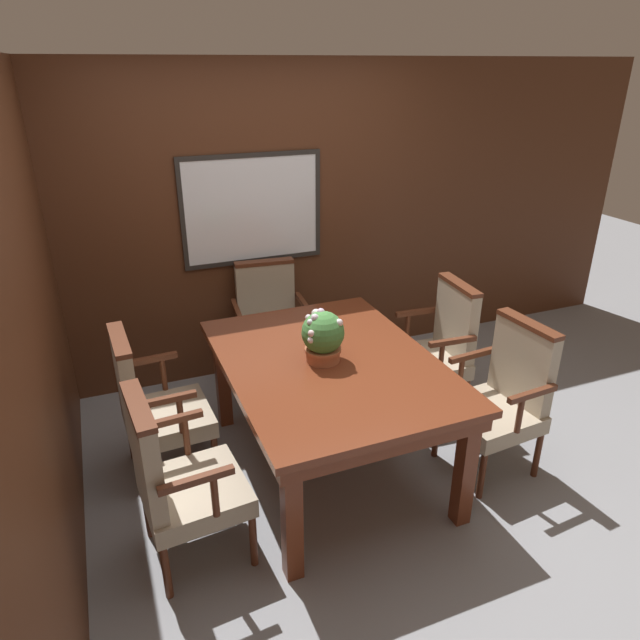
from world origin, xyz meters
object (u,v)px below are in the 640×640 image
Objects in this scene: dining_table at (329,374)px; chair_head_far at (270,322)px; potted_plant at (323,336)px; chair_left_near at (176,478)px; chair_right_far at (438,345)px; chair_right_near at (503,395)px; chair_left_far at (152,404)px.

chair_head_far is at bearing 90.14° from dining_table.
potted_plant reaches higher than dining_table.
dining_table is at bearing -84.20° from chair_head_far.
chair_head_far and chair_left_near have the same top height.
dining_table is at bearing -66.27° from chair_right_far.
chair_right_far reaches higher than dining_table.
chair_right_near is 1.00× the size of chair_left_near.
dining_table is 1.10m from chair_right_near.
chair_head_far is 1.00× the size of chair_left_near.
chair_head_far reaches higher than dining_table.
chair_left_far reaches higher than dining_table.
chair_right_far is 2.04m from chair_left_far.
potted_plant is (0.96, 0.41, 0.43)m from chair_left_near.
chair_right_near is at bearing -111.88° from chair_left_far.
chair_left_far is 3.07× the size of potted_plant.
chair_head_far is at bearing -151.46° from chair_right_near.
dining_table is at bearing -111.17° from chair_left_far.
chair_left_far is 2.16m from chair_right_near.
chair_right_far is at bearing -92.06° from chair_left_far.
chair_right_far is at bearing 18.25° from potted_plant.
chair_right_near is 3.07× the size of potted_plant.
chair_right_far and chair_left_near have the same top height.
dining_table is 1.09m from chair_right_far.
potted_plant is at bearing 161.32° from dining_table.
dining_table is 1.69× the size of chair_right_far.
dining_table is 1.08m from chair_left_near.
potted_plant is (-1.06, 0.38, 0.43)m from chair_right_near.
dining_table is 1.09m from chair_left_far.
chair_right_far is at bearing 19.54° from dining_table.
chair_left_near is at bearing -93.57° from chair_right_near.
chair_head_far is at bearing 88.32° from potted_plant.
chair_right_far is 1.00× the size of chair_left_far.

